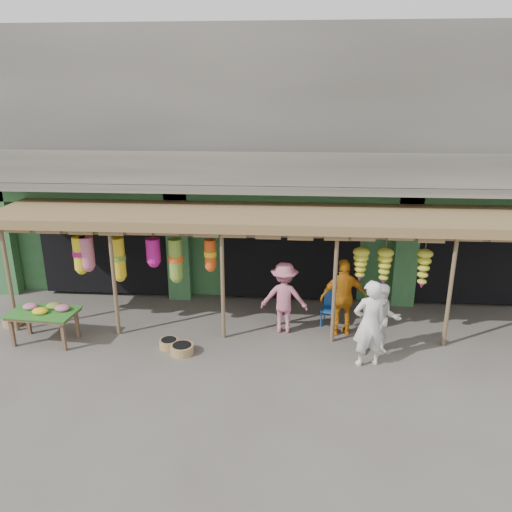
# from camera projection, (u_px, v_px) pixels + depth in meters

# --- Properties ---
(ground) EXTENTS (80.00, 80.00, 0.00)m
(ground) POSITION_uv_depth(u_px,v_px,m) (288.00, 336.00, 11.72)
(ground) COLOR #514C47
(ground) RESTS_ON ground
(building) EXTENTS (16.40, 6.80, 7.00)m
(building) POSITION_uv_depth(u_px,v_px,m) (293.00, 163.00, 15.25)
(building) COLOR gray
(building) RESTS_ON ground
(awning) EXTENTS (14.00, 2.70, 2.79)m
(awning) POSITION_uv_depth(u_px,v_px,m) (284.00, 221.00, 11.67)
(awning) COLOR brown
(awning) RESTS_ON ground
(flower_table) EXTENTS (1.55, 0.98, 0.89)m
(flower_table) POSITION_uv_depth(u_px,v_px,m) (44.00, 313.00, 11.23)
(flower_table) COLOR brown
(flower_table) RESTS_ON ground
(blue_chair) EXTENTS (0.51, 0.51, 0.85)m
(blue_chair) POSITION_uv_depth(u_px,v_px,m) (331.00, 306.00, 12.18)
(blue_chair) COLOR #174899
(blue_chair) RESTS_ON ground
(basket_left) EXTENTS (0.54, 0.54, 0.20)m
(basket_left) POSITION_uv_depth(u_px,v_px,m) (13.00, 321.00, 12.23)
(basket_left) COLOR olive
(basket_left) RESTS_ON ground
(basket_mid) EXTENTS (0.65, 0.65, 0.20)m
(basket_mid) POSITION_uv_depth(u_px,v_px,m) (182.00, 349.00, 10.90)
(basket_mid) COLOR olive
(basket_mid) RESTS_ON ground
(basket_right) EXTENTS (0.57, 0.57, 0.20)m
(basket_right) POSITION_uv_depth(u_px,v_px,m) (169.00, 344.00, 11.14)
(basket_right) COLOR #9F874A
(basket_right) RESTS_ON ground
(person_front) EXTENTS (0.78, 0.61, 1.89)m
(person_front) POSITION_uv_depth(u_px,v_px,m) (369.00, 324.00, 10.20)
(person_front) COLOR white
(person_front) RESTS_ON ground
(person_right) EXTENTS (0.82, 0.66, 1.62)m
(person_right) POSITION_uv_depth(u_px,v_px,m) (382.00, 320.00, 10.65)
(person_right) COLOR silver
(person_right) RESTS_ON ground
(person_vendor) EXTENTS (1.14, 0.61, 1.85)m
(person_vendor) POSITION_uv_depth(u_px,v_px,m) (343.00, 298.00, 11.52)
(person_vendor) COLOR #C37312
(person_vendor) RESTS_ON ground
(person_shopper) EXTENTS (1.14, 0.70, 1.72)m
(person_shopper) POSITION_uv_depth(u_px,v_px,m) (284.00, 298.00, 11.68)
(person_shopper) COLOR #C0657F
(person_shopper) RESTS_ON ground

